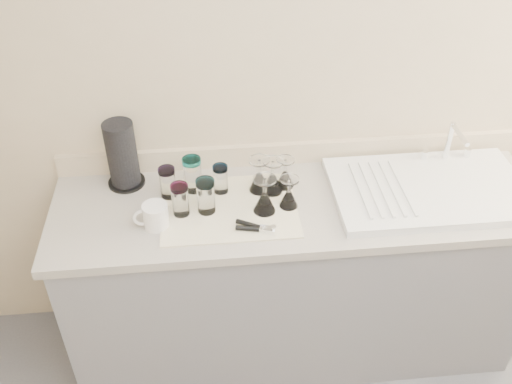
{
  "coord_description": "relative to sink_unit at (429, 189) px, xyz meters",
  "views": [
    {
      "loc": [
        -0.37,
        -0.62,
        2.38
      ],
      "look_at": [
        -0.19,
        1.15,
        1.0
      ],
      "focal_mm": 40.0,
      "sensor_mm": 36.0,
      "label": 1
    }
  ],
  "objects": [
    {
      "name": "goblet_front_right",
      "position": [
        -0.61,
        -0.04,
        0.03
      ],
      "size": [
        0.08,
        0.08,
        0.14
      ],
      "color": "white",
      "rests_on": "dish_towel"
    },
    {
      "name": "tumbler_cyan",
      "position": [
        -0.99,
        0.11,
        0.07
      ],
      "size": [
        0.08,
        0.08,
        0.16
      ],
      "color": "white",
      "rests_on": "dish_towel"
    },
    {
      "name": "tumbler_purple",
      "position": [
        -0.88,
        0.09,
        0.05
      ],
      "size": [
        0.06,
        0.06,
        0.13
      ],
      "color": "white",
      "rests_on": "dish_towel"
    },
    {
      "name": "dish_towel",
      "position": [
        -0.85,
        -0.02,
        -0.02
      ],
      "size": [
        0.55,
        0.42,
        0.01
      ],
      "primitive_type": "cube",
      "color": "white",
      "rests_on": "counter_unit"
    },
    {
      "name": "counter_unit",
      "position": [
        -0.55,
        -0.0,
        -0.47
      ],
      "size": [
        2.06,
        0.62,
        0.9
      ],
      "color": "slate",
      "rests_on": "ground"
    },
    {
      "name": "goblet_extra",
      "position": [
        -0.66,
        0.07,
        0.04
      ],
      "size": [
        0.09,
        0.09,
        0.15
      ],
      "color": "white",
      "rests_on": "dish_towel"
    },
    {
      "name": "tumbler_magenta",
      "position": [
        -1.04,
        -0.04,
        0.06
      ],
      "size": [
        0.07,
        0.07,
        0.14
      ],
      "color": "white",
      "rests_on": "dish_towel"
    },
    {
      "name": "paper_towel_roll",
      "position": [
        -1.28,
        0.19,
        0.13
      ],
      "size": [
        0.16,
        0.16,
        0.3
      ],
      "color": "black",
      "rests_on": "counter_unit"
    },
    {
      "name": "goblet_back_left",
      "position": [
        -0.72,
        0.08,
        0.04
      ],
      "size": [
        0.09,
        0.09,
        0.16
      ],
      "color": "white",
      "rests_on": "dish_towel"
    },
    {
      "name": "tumbler_teal",
      "position": [
        -1.09,
        0.08,
        0.06
      ],
      "size": [
        0.07,
        0.07,
        0.14
      ],
      "color": "white",
      "rests_on": "dish_towel"
    },
    {
      "name": "goblet_front_left",
      "position": [
        -0.71,
        -0.06,
        0.04
      ],
      "size": [
        0.09,
        0.09,
        0.16
      ],
      "color": "white",
      "rests_on": "dish_towel"
    },
    {
      "name": "tumbler_blue",
      "position": [
        -0.94,
        -0.04,
        0.06
      ],
      "size": [
        0.08,
        0.08,
        0.15
      ],
      "color": "white",
      "rests_on": "dish_towel"
    },
    {
      "name": "can_opener",
      "position": [
        -0.76,
        -0.17,
        -0.0
      ],
      "size": [
        0.16,
        0.1,
        0.02
      ],
      "color": "silver",
      "rests_on": "dish_towel"
    },
    {
      "name": "goblet_back_right",
      "position": [
        -0.6,
        0.1,
        0.03
      ],
      "size": [
        0.08,
        0.08,
        0.14
      ],
      "color": "white",
      "rests_on": "dish_towel"
    },
    {
      "name": "room_envelope",
      "position": [
        -0.55,
        -1.2,
        0.64
      ],
      "size": [
        3.54,
        3.5,
        2.52
      ],
      "color": "#56565C",
      "rests_on": "ground"
    },
    {
      "name": "white_mug",
      "position": [
        -1.14,
        -0.1,
        0.03
      ],
      "size": [
        0.14,
        0.11,
        0.1
      ],
      "color": "white",
      "rests_on": "counter_unit"
    },
    {
      "name": "sink_unit",
      "position": [
        0.0,
        0.0,
        0.0
      ],
      "size": [
        0.82,
        0.5,
        0.22
      ],
      "color": "white",
      "rests_on": "counter_unit"
    }
  ]
}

